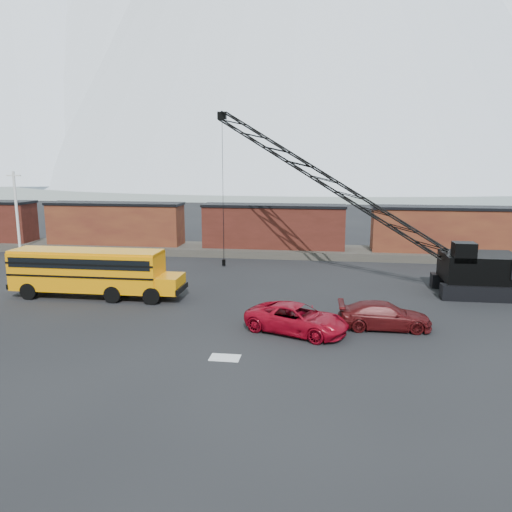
% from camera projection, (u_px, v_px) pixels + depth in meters
% --- Properties ---
extents(ground, '(160.00, 160.00, 0.00)m').
position_uv_depth(ground, '(231.00, 329.00, 27.05)').
color(ground, black).
rests_on(ground, ground).
extents(mountain_ridge, '(800.00, 340.00, 240.00)m').
position_uv_depth(mountain_ridge, '(334.00, 11.00, 283.66)').
color(mountain_ridge, white).
rests_on(mountain_ridge, ground).
extents(gravel_berm, '(120.00, 5.00, 0.70)m').
position_uv_depth(gravel_berm, '(274.00, 251.00, 48.37)').
color(gravel_berm, '#4B463D').
rests_on(gravel_berm, ground).
extents(boxcar_west_near, '(13.70, 3.10, 4.17)m').
position_uv_depth(boxcar_west_near, '(116.00, 223.00, 50.12)').
color(boxcar_west_near, '#4C1B15').
rests_on(boxcar_west_near, gravel_berm).
extents(boxcar_mid, '(13.70, 3.10, 4.17)m').
position_uv_depth(boxcar_mid, '(274.00, 226.00, 47.92)').
color(boxcar_mid, '#4D1C15').
rests_on(boxcar_mid, gravel_berm).
extents(boxcar_east_near, '(13.70, 3.10, 4.17)m').
position_uv_depth(boxcar_east_near, '(447.00, 229.00, 45.72)').
color(boxcar_east_near, '#4C1B15').
rests_on(boxcar_east_near, gravel_berm).
extents(utility_pole, '(1.40, 0.24, 8.00)m').
position_uv_depth(utility_pole, '(17.00, 212.00, 47.07)').
color(utility_pole, silver).
rests_on(utility_pole, ground).
extents(snow_patch, '(1.40, 0.90, 0.02)m').
position_uv_depth(snow_patch, '(225.00, 358.00, 23.09)').
color(snow_patch, silver).
rests_on(snow_patch, ground).
extents(school_bus, '(11.65, 2.65, 3.19)m').
position_uv_depth(school_bus, '(92.00, 271.00, 33.05)').
color(school_bus, orange).
rests_on(school_bus, ground).
extents(red_pickup, '(6.03, 4.38, 1.52)m').
position_uv_depth(red_pickup, '(297.00, 319.00, 26.37)').
color(red_pickup, maroon).
rests_on(red_pickup, ground).
extents(maroon_suv, '(5.04, 2.16, 1.45)m').
position_uv_depth(maroon_suv, '(384.00, 316.00, 27.03)').
color(maroon_suv, '#480C0E').
rests_on(maroon_suv, ground).
extents(crawler_crane, '(22.25, 9.10, 13.08)m').
position_uv_depth(crawler_crane, '(329.00, 182.00, 37.28)').
color(crawler_crane, black).
rests_on(crawler_crane, ground).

